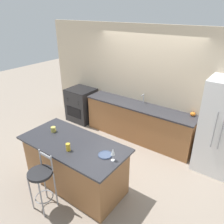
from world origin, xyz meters
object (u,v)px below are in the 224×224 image
(oven_range, at_px, (82,105))
(coffee_mug, at_px, (53,129))
(refrigerator, at_px, (221,127))
(pumpkin_decoration, at_px, (193,114))
(wine_glass, at_px, (113,152))
(bar_stool_near, at_px, (41,179))
(tumbler_cup, at_px, (68,147))
(dinner_plate, at_px, (105,155))

(oven_range, distance_m, coffee_mug, 2.34)
(refrigerator, xyz_separation_m, pumpkin_decoration, (-0.62, 0.25, 0.01))
(coffee_mug, xyz_separation_m, pumpkin_decoration, (1.88, 2.20, -0.01))
(refrigerator, height_order, wine_glass, refrigerator)
(refrigerator, relative_size, coffee_mug, 15.35)
(bar_stool_near, xyz_separation_m, tumbler_cup, (0.14, 0.48, 0.39))
(refrigerator, bearing_deg, coffee_mug, -142.01)
(tumbler_cup, bearing_deg, wine_glass, 16.64)
(wine_glass, xyz_separation_m, pumpkin_decoration, (0.49, 2.24, -0.12))
(tumbler_cup, bearing_deg, pumpkin_decoration, 63.52)
(coffee_mug, bearing_deg, wine_glass, -1.56)
(refrigerator, relative_size, oven_range, 2.00)
(bar_stool_near, bearing_deg, pumpkin_decoration, 65.00)
(coffee_mug, height_order, pumpkin_decoration, pumpkin_decoration)
(bar_stool_near, relative_size, wine_glass, 4.72)
(bar_stool_near, height_order, tumbler_cup, tumbler_cup)
(refrigerator, distance_m, oven_range, 3.70)
(oven_range, relative_size, wine_glass, 4.39)
(bar_stool_near, height_order, pumpkin_decoration, pumpkin_decoration)
(bar_stool_near, relative_size, tumbler_cup, 7.89)
(oven_range, height_order, bar_stool_near, bar_stool_near)
(tumbler_cup, relative_size, pumpkin_decoration, 1.15)
(refrigerator, height_order, tumbler_cup, refrigerator)
(bar_stool_near, bearing_deg, oven_range, 121.96)
(refrigerator, relative_size, wine_glass, 8.79)
(pumpkin_decoration, bearing_deg, oven_range, -175.61)
(wine_glass, relative_size, pumpkin_decoration, 1.92)
(refrigerator, bearing_deg, oven_range, 179.76)
(oven_range, distance_m, wine_glass, 3.30)
(oven_range, relative_size, dinner_plate, 4.20)
(bar_stool_near, xyz_separation_m, coffee_mug, (-0.51, 0.73, 0.37))
(wine_glass, relative_size, coffee_mug, 1.75)
(wine_glass, height_order, tumbler_cup, wine_glass)
(refrigerator, xyz_separation_m, dinner_plate, (-1.28, -1.96, -0.02))
(bar_stool_near, xyz_separation_m, pumpkin_decoration, (1.37, 2.93, 0.36))
(tumbler_cup, bearing_deg, dinner_plate, 24.15)
(oven_range, height_order, dinner_plate, oven_range)
(dinner_plate, height_order, tumbler_cup, tumbler_cup)
(dinner_plate, bearing_deg, pumpkin_decoration, 73.23)
(coffee_mug, bearing_deg, bar_stool_near, -54.93)
(refrigerator, xyz_separation_m, wine_glass, (-1.11, -1.99, 0.13))
(wine_glass, xyz_separation_m, tumbler_cup, (-0.73, -0.22, -0.09))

